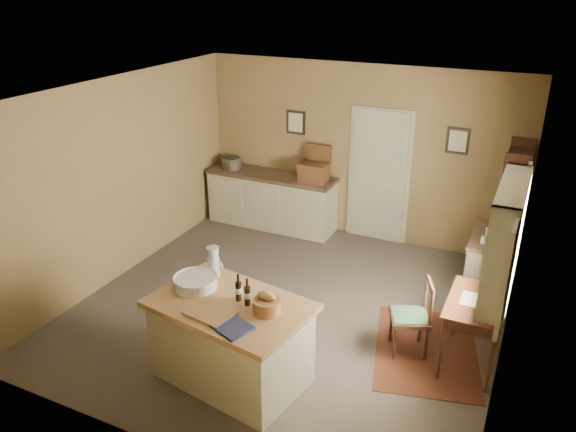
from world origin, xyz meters
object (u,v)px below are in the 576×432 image
work_island (231,339)px  writing_desk (475,309)px  desk_chair (410,318)px  right_cabinet (490,268)px  sideboard (272,198)px  shelving_unit (514,215)px

work_island → writing_desk: size_ratio=1.81×
work_island → desk_chair: 1.95m
work_island → right_cabinet: size_ratio=1.70×
sideboard → desk_chair: size_ratio=2.46×
sideboard → shelving_unit: shelving_unit is taller
sideboard → shelving_unit: bearing=-3.1°
desk_chair → shelving_unit: shelving_unit is taller
sideboard → right_cabinet: bearing=-14.2°
desk_chair → shelving_unit: size_ratio=0.46×
desk_chair → writing_desk: bearing=-13.5°
work_island → sideboard: work_island is taller
work_island → desk_chair: work_island is taller
desk_chair → work_island: bearing=-163.4°
writing_desk → desk_chair: (-0.65, -0.10, -0.24)m
desk_chair → sideboard: bearing=118.2°
work_island → sideboard: 3.87m
work_island → shelving_unit: 4.17m
desk_chair → right_cabinet: bearing=44.6°
right_cabinet → desk_chair: bearing=-113.3°
desk_chair → shelving_unit: (0.80, 2.21, 0.51)m
work_island → writing_desk: 2.55m
writing_desk → shelving_unit: bearing=85.9°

